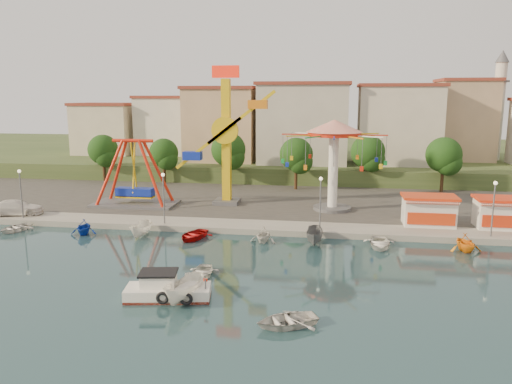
% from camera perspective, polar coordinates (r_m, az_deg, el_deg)
% --- Properties ---
extents(ground, '(200.00, 200.00, 0.00)m').
position_cam_1_polar(ground, '(38.77, -5.39, -9.65)').
color(ground, '#15303B').
rests_on(ground, ground).
extents(quay_deck, '(200.00, 100.00, 0.60)m').
position_cam_1_polar(quay_deck, '(98.48, 3.46, 3.13)').
color(quay_deck, '#9E998E').
rests_on(quay_deck, ground).
extents(asphalt_pad, '(90.00, 28.00, 0.01)m').
position_cam_1_polar(asphalt_pad, '(67.05, 0.87, -0.26)').
color(asphalt_pad, '#4C4944').
rests_on(asphalt_pad, quay_deck).
extents(hill_terrace, '(200.00, 60.00, 3.00)m').
position_cam_1_polar(hill_terrace, '(103.27, 3.73, 4.15)').
color(hill_terrace, '#384C26').
rests_on(hill_terrace, ground).
extents(pirate_ship_ride, '(10.00, 5.00, 8.00)m').
position_cam_1_polar(pirate_ship_ride, '(61.58, -13.75, 2.01)').
color(pirate_ship_ride, '#59595E').
rests_on(pirate_ship_ride, quay_deck).
extents(kamikaze_tower, '(8.15, 3.10, 16.50)m').
position_cam_1_polar(kamikaze_tower, '(59.89, -3.06, 5.93)').
color(kamikaze_tower, '#59595E').
rests_on(kamikaze_tower, quay_deck).
extents(wave_swinger, '(11.60, 11.60, 10.40)m').
position_cam_1_polar(wave_swinger, '(57.41, 8.89, 5.39)').
color(wave_swinger, '#59595E').
rests_on(wave_swinger, quay_deck).
extents(booth_left, '(5.40, 3.78, 3.08)m').
position_cam_1_polar(booth_left, '(53.79, 19.14, -1.97)').
color(booth_left, white).
rests_on(booth_left, quay_deck).
extents(booth_mid, '(5.40, 3.78, 3.08)m').
position_cam_1_polar(booth_mid, '(55.52, 26.34, -2.12)').
color(booth_mid, white).
rests_on(booth_mid, quay_deck).
extents(lamp_post_0, '(0.14, 0.14, 5.00)m').
position_cam_1_polar(lamp_post_0, '(59.36, -25.24, -0.32)').
color(lamp_post_0, '#59595E').
rests_on(lamp_post_0, quay_deck).
extents(lamp_post_1, '(0.14, 0.14, 5.00)m').
position_cam_1_polar(lamp_post_1, '(52.16, -10.50, -0.87)').
color(lamp_post_1, '#59595E').
rests_on(lamp_post_1, quay_deck).
extents(lamp_post_2, '(0.14, 0.14, 5.00)m').
position_cam_1_polar(lamp_post_2, '(49.29, 7.36, -1.46)').
color(lamp_post_2, '#59595E').
rests_on(lamp_post_2, quay_deck).
extents(lamp_post_3, '(0.14, 0.14, 5.00)m').
position_cam_1_polar(lamp_post_3, '(51.48, 25.46, -1.92)').
color(lamp_post_3, '#59595E').
rests_on(lamp_post_3, quay_deck).
extents(tree_0, '(4.60, 4.60, 7.19)m').
position_cam_1_polar(tree_0, '(80.62, -17.08, 4.64)').
color(tree_0, '#382314').
rests_on(tree_0, quay_deck).
extents(tree_1, '(4.35, 4.35, 6.80)m').
position_cam_1_polar(tree_1, '(76.14, -10.50, 4.40)').
color(tree_1, '#382314').
rests_on(tree_1, quay_deck).
extents(tree_2, '(5.02, 5.02, 7.85)m').
position_cam_1_polar(tree_2, '(72.95, -3.17, 4.85)').
color(tree_2, '#382314').
rests_on(tree_2, quay_deck).
extents(tree_3, '(4.68, 4.68, 7.32)m').
position_cam_1_polar(tree_3, '(70.16, 4.62, 4.29)').
color(tree_3, '#382314').
rests_on(tree_3, quay_deck).
extents(tree_4, '(4.86, 4.86, 7.60)m').
position_cam_1_polar(tree_4, '(73.09, 12.66, 4.48)').
color(tree_4, '#382314').
rests_on(tree_4, quay_deck).
extents(tree_5, '(4.83, 4.83, 7.54)m').
position_cam_1_polar(tree_5, '(72.67, 20.66, 3.98)').
color(tree_5, '#382314').
rests_on(tree_5, quay_deck).
extents(building_0, '(9.26, 9.53, 11.87)m').
position_cam_1_polar(building_0, '(91.77, -18.91, 7.41)').
color(building_0, beige).
rests_on(building_0, hill_terrace).
extents(building_1, '(12.33, 9.01, 8.63)m').
position_cam_1_polar(building_1, '(91.94, -10.59, 6.81)').
color(building_1, silver).
rests_on(building_1, hill_terrace).
extents(building_2, '(11.95, 9.28, 11.23)m').
position_cam_1_polar(building_2, '(88.95, -2.41, 7.69)').
color(building_2, tan).
rests_on(building_2, hill_terrace).
extents(building_3, '(12.59, 10.50, 9.20)m').
position_cam_1_polar(building_3, '(84.24, 6.48, 6.76)').
color(building_3, beige).
rests_on(building_3, hill_terrace).
extents(building_4, '(10.75, 9.23, 9.24)m').
position_cam_1_polar(building_4, '(88.13, 15.41, 6.63)').
color(building_4, beige).
rests_on(building_4, hill_terrace).
extents(building_5, '(12.77, 10.96, 11.21)m').
position_cam_1_polar(building_5, '(88.74, 24.20, 6.74)').
color(building_5, tan).
rests_on(building_5, hill_terrace).
extents(minaret, '(2.80, 2.80, 18.00)m').
position_cam_1_polar(minaret, '(93.13, 25.98, 9.18)').
color(minaret, silver).
rests_on(minaret, hill_terrace).
extents(cabin_motorboat, '(6.01, 3.12, 2.01)m').
position_cam_1_polar(cabin_motorboat, '(35.15, -10.24, -11.06)').
color(cabin_motorboat, white).
rests_on(cabin_motorboat, ground).
extents(rowboat_a, '(2.55, 3.42, 0.67)m').
position_cam_1_polar(rowboat_a, '(38.81, -6.20, -9.11)').
color(rowboat_a, silver).
rests_on(rowboat_a, ground).
extents(rowboat_b, '(4.63, 4.14, 0.79)m').
position_cam_1_polar(rowboat_b, '(30.87, 3.49, -14.39)').
color(rowboat_b, silver).
rests_on(rowboat_b, ground).
extents(skiff, '(2.70, 4.48, 1.63)m').
position_cam_1_polar(skiff, '(34.35, -8.15, -11.03)').
color(skiff, white).
rests_on(skiff, ground).
extents(van, '(6.10, 3.77, 1.65)m').
position_cam_1_polar(van, '(61.42, -25.72, -1.61)').
color(van, silver).
rests_on(van, quay_deck).
extents(moored_boat_0, '(3.45, 4.12, 0.73)m').
position_cam_1_polar(moored_boat_0, '(56.70, -25.82, -3.69)').
color(moored_boat_0, silver).
rests_on(moored_boat_0, ground).
extents(moored_boat_1, '(3.08, 3.39, 1.54)m').
position_cam_1_polar(moored_boat_1, '(52.73, -19.09, -3.77)').
color(moored_boat_1, '#1338AC').
rests_on(moored_boat_1, ground).
extents(moored_boat_2, '(1.62, 3.85, 1.46)m').
position_cam_1_polar(moored_boat_2, '(50.24, -12.99, -4.20)').
color(moored_boat_2, silver).
rests_on(moored_boat_2, ground).
extents(moored_boat_3, '(3.85, 4.61, 0.82)m').
position_cam_1_polar(moored_boat_3, '(48.65, -7.20, -4.89)').
color(moored_boat_3, '#A80D0E').
rests_on(moored_boat_3, ground).
extents(moored_boat_4, '(2.82, 3.15, 1.49)m').
position_cam_1_polar(moored_boat_4, '(47.17, 0.85, -4.89)').
color(moored_boat_4, silver).
rests_on(moored_boat_4, ground).
extents(moored_boat_5, '(1.54, 4.07, 1.57)m').
position_cam_1_polar(moored_boat_5, '(46.76, 6.74, -5.06)').
color(moored_boat_5, slate).
rests_on(moored_boat_5, ground).
extents(moored_boat_6, '(2.99, 4.08, 0.82)m').
position_cam_1_polar(moored_boat_6, '(47.05, 13.94, -5.68)').
color(moored_boat_6, white).
rests_on(moored_boat_6, ground).
extents(moored_boat_7, '(3.33, 3.65, 1.64)m').
position_cam_1_polar(moored_boat_7, '(48.21, 22.81, -5.32)').
color(moored_boat_7, orange).
rests_on(moored_boat_7, ground).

